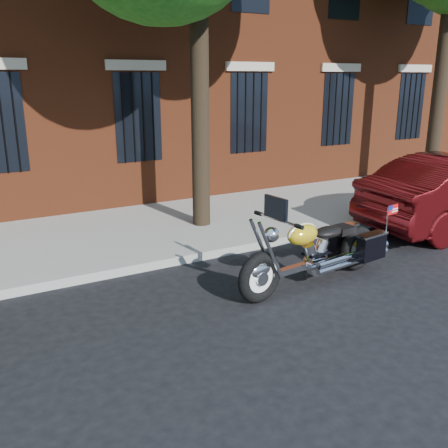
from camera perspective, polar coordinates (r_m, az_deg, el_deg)
ground at (r=7.88m, az=3.83°, el=-6.72°), size 120.00×120.00×0.00m
curb at (r=8.96m, az=-1.00°, el=-3.27°), size 40.00×0.16×0.15m
sidewalk at (r=10.57m, az=-5.88°, el=-0.26°), size 40.00×3.60×0.15m
motorcycle at (r=7.83m, az=10.93°, el=-3.16°), size 3.02×1.05×1.51m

